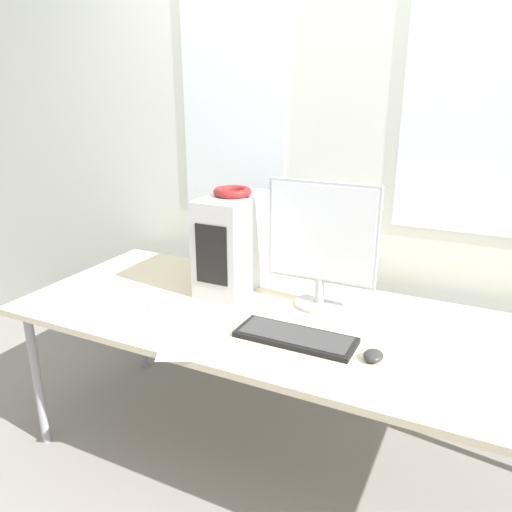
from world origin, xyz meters
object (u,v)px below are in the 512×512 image
Objects in this scene: monitor_main at (322,241)px; mouse at (373,355)px; headphones at (233,192)px; cell_phone at (160,304)px; keyboard at (296,337)px; pc_tower at (233,243)px.

mouse is (0.32, -0.35, -0.27)m from monitor_main.
headphones is 0.58m from cell_phone.
headphones is 0.46m from monitor_main.
cell_phone is (-0.64, 0.03, -0.01)m from keyboard.
monitor_main is at bearing -3.00° from headphones.
headphones reaches higher than cell_phone.
keyboard reaches higher than cell_phone.
headphones is at bearing 141.94° from keyboard.
monitor_main is 6.30× the size of mouse.
headphones is 0.38× the size of keyboard.
keyboard is 5.23× the size of mouse.
monitor_main reaches higher than mouse.
pc_tower reaches higher than keyboard.
pc_tower is at bearing 37.70° from cell_phone.
keyboard is at bearing -24.56° from cell_phone.
pc_tower is at bearing 142.00° from keyboard.
monitor_main reaches higher than cell_phone.
monitor_main is at bearing 4.22° from cell_phone.
headphones is at bearing 37.77° from cell_phone.
headphones reaches higher than mouse.
cell_phone is (-0.19, -0.32, -0.21)m from pc_tower.
headphones is 0.72m from keyboard.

